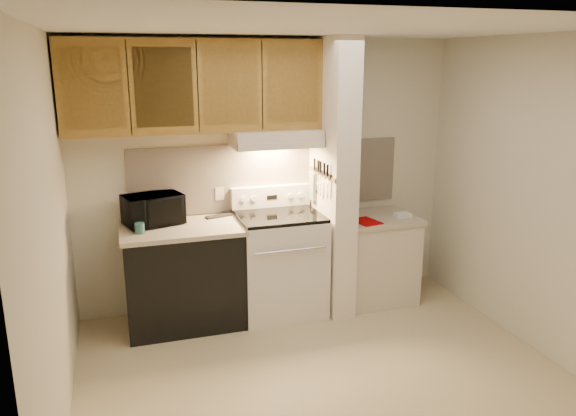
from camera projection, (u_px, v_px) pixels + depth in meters
name	position (u px, v px, depth m)	size (l,w,h in m)	color
floor	(323.00, 374.00, 4.24)	(3.60, 3.60, 0.00)	#C3B18A
ceiling	(330.00, 28.00, 3.60)	(3.60, 3.60, 0.00)	white
wall_back	(269.00, 174.00, 5.31)	(3.60, 0.02, 2.50)	beige
wall_left	(49.00, 239.00, 3.40)	(0.02, 3.00, 2.50)	beige
wall_right	(538.00, 197.00, 4.45)	(0.02, 3.00, 2.50)	beige
backsplash	(269.00, 176.00, 5.30)	(2.60, 0.02, 0.63)	beige
range_body	(280.00, 265.00, 5.19)	(0.76, 0.65, 0.92)	silver
oven_window	(290.00, 273.00, 4.89)	(0.50, 0.01, 0.30)	black
oven_handle	(291.00, 250.00, 4.80)	(0.02, 0.02, 0.65)	silver
cooktop	(279.00, 216.00, 5.07)	(0.74, 0.64, 0.03)	black
range_backguard	(271.00, 196.00, 5.30)	(0.76, 0.08, 0.20)	silver
range_display	(272.00, 197.00, 5.26)	(0.10, 0.01, 0.04)	black
range_knob_left_outer	(243.00, 199.00, 5.18)	(0.05, 0.05, 0.02)	silver
range_knob_left_inner	(253.00, 199.00, 5.21)	(0.05, 0.05, 0.02)	silver
range_knob_right_inner	(290.00, 196.00, 5.31)	(0.05, 0.05, 0.02)	silver
range_knob_right_outer	(300.00, 195.00, 5.34)	(0.05, 0.05, 0.02)	silver
dishwasher_front	(184.00, 278.00, 4.95)	(1.00, 0.63, 0.87)	black
left_countertop	(181.00, 229.00, 4.83)	(1.04, 0.67, 0.04)	#B9AC95
spoon_rest	(218.00, 216.00, 5.12)	(0.24, 0.08, 0.02)	black
teal_jar	(140.00, 228.00, 4.62)	(0.08, 0.08, 0.09)	#285959
outlet	(220.00, 194.00, 5.18)	(0.08, 0.01, 0.12)	beige
microwave	(153.00, 210.00, 4.86)	(0.48, 0.32, 0.27)	black
partition_pillar	(333.00, 178.00, 5.13)	(0.22, 0.70, 2.50)	silver
pillar_trim	(321.00, 174.00, 5.08)	(0.01, 0.70, 0.04)	olive
knife_strip	(322.00, 172.00, 5.03)	(0.02, 0.42, 0.04)	black
knife_blade_a	(328.00, 187.00, 4.90)	(0.01, 0.04, 0.16)	silver
knife_handle_a	(327.00, 170.00, 4.87)	(0.02, 0.02, 0.10)	black
knife_blade_b	(324.00, 186.00, 4.98)	(0.01, 0.04, 0.18)	silver
knife_handle_b	(324.00, 169.00, 4.94)	(0.02, 0.02, 0.10)	black
knife_blade_c	(321.00, 185.00, 5.07)	(0.01, 0.04, 0.20)	silver
knife_handle_c	(321.00, 167.00, 5.03)	(0.02, 0.02, 0.10)	black
knife_blade_d	(318.00, 182.00, 5.13)	(0.01, 0.04, 0.16)	silver
knife_handle_d	(318.00, 166.00, 5.08)	(0.02, 0.02, 0.10)	black
knife_blade_e	(315.00, 181.00, 5.20)	(0.01, 0.04, 0.18)	silver
knife_handle_e	(315.00, 164.00, 5.17)	(0.02, 0.02, 0.10)	black
oven_mitt	(313.00, 187.00, 5.28)	(0.03, 0.11, 0.26)	gray
right_cab_base	(375.00, 260.00, 5.48)	(0.70, 0.60, 0.81)	beige
right_countertop	(376.00, 218.00, 5.37)	(0.74, 0.64, 0.04)	#B9AC95
red_folder	(366.00, 221.00, 5.18)	(0.20, 0.27, 0.01)	#9B0103
white_box	(402.00, 215.00, 5.33)	(0.15, 0.10, 0.04)	white
range_hood	(275.00, 138.00, 5.01)	(0.78, 0.44, 0.15)	beige
hood_lip	(282.00, 146.00, 4.82)	(0.78, 0.04, 0.06)	beige
upper_cabinets	(195.00, 86.00, 4.73)	(2.18, 0.33, 0.77)	olive
cab_door_a	(92.00, 88.00, 4.35)	(0.46, 0.01, 0.63)	olive
cab_gap_a	(129.00, 88.00, 4.42)	(0.01, 0.01, 0.73)	black
cab_door_b	(164.00, 87.00, 4.50)	(0.46, 0.01, 0.63)	olive
cab_gap_b	(198.00, 87.00, 4.58)	(0.01, 0.01, 0.73)	black
cab_door_c	(230.00, 86.00, 4.66)	(0.46, 0.01, 0.63)	olive
cab_gap_c	(262.00, 86.00, 4.74)	(0.01, 0.01, 0.73)	black
cab_door_d	(293.00, 85.00, 4.82)	(0.46, 0.01, 0.63)	olive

